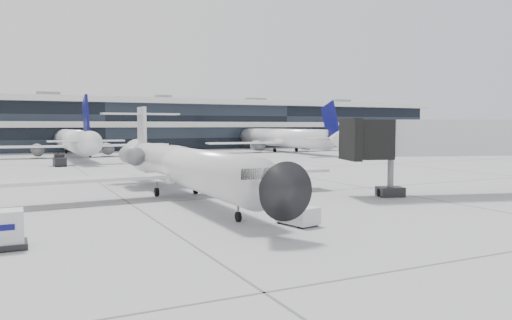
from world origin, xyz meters
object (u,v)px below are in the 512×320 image
jet_bridge (474,138)px  cargo_uld (2,230)px  baggage_tug (297,213)px  regional_jet (181,165)px

jet_bridge → cargo_uld: jet_bridge is taller
jet_bridge → cargo_uld: bearing=-157.5°
baggage_tug → cargo_uld: size_ratio=1.22×
jet_bridge → cargo_uld: 32.70m
regional_jet → jet_bridge: bearing=-22.2°
jet_bridge → baggage_tug: jet_bridge is taller
regional_jet → baggage_tug: 13.01m
jet_bridge → baggage_tug: size_ratio=7.43×
baggage_tug → cargo_uld: 14.22m
cargo_uld → regional_jet: bearing=45.0°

